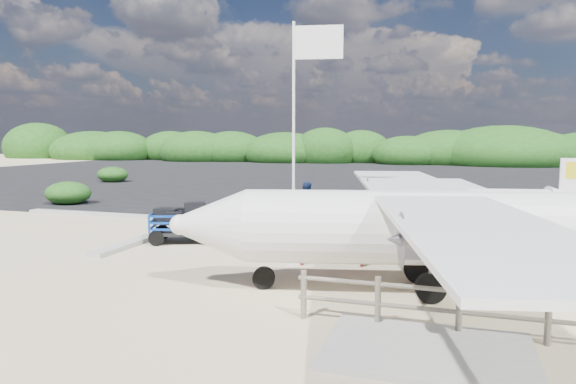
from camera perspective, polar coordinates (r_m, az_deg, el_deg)
name	(u,v)px	position (r m, az deg, el deg)	size (l,w,h in m)	color
ground	(255,254)	(16.26, -3.65, -6.92)	(160.00, 160.00, 0.00)	beige
asphalt_apron	(380,178)	(45.27, 10.24, 1.49)	(90.00, 50.00, 0.04)	#B2B2B2
lagoon	(56,230)	(22.26, -24.34, -3.87)	(9.00, 7.00, 0.40)	#B2B2B2
walkway_pad	(428,354)	(9.50, 15.30, -16.94)	(3.50, 2.50, 0.10)	#B2B2B2
vegetation_band	(405,164)	(70.08, 12.88, 3.10)	(124.00, 8.00, 4.40)	#B2B2B2
fence	(458,335)	(10.43, 18.38, -14.89)	(6.40, 2.00, 1.10)	#B2B2B2
baggage_cart	(186,242)	(18.34, -11.31, -5.51)	(2.51, 1.43, 1.25)	#0B3BA7
flagpole	(293,264)	(15.06, 0.61, -7.98)	(1.37, 0.57, 6.85)	white
signboard	(332,266)	(14.89, 4.88, -8.17)	(1.95, 0.18, 1.60)	#511C17
crew_a	(232,217)	(18.57, -6.24, -2.81)	(0.57, 0.38, 1.57)	#14224B
crew_b	(306,204)	(20.90, 2.01, -1.38)	(0.90, 0.70, 1.85)	#14224B
aircraft_large	(570,195)	(36.44, 28.86, -0.34)	(15.60, 15.60, 4.68)	#B2B2B2
aircraft_small	(264,172)	(52.02, -2.71, 2.20)	(7.92, 7.92, 2.85)	#B2B2B2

